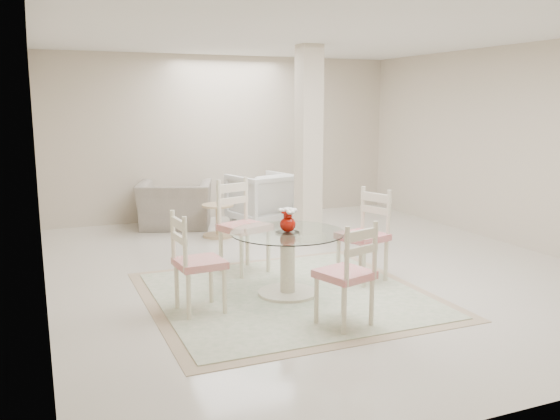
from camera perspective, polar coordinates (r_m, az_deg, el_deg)
name	(u,v)px	position (r m, az deg, el deg)	size (l,w,h in m)	color
ground	(316,267)	(7.10, 3.51, -5.51)	(7.00, 7.00, 0.00)	beige
room_shell	(318,109)	(6.83, 3.69, 9.65)	(6.02, 7.02, 2.71)	beige
column	(309,145)	(8.24, 2.77, 6.25)	(0.30, 0.30, 2.70)	beige
area_rug	(288,295)	(6.08, 0.73, -8.15)	(2.78, 2.78, 0.02)	tan
dining_table	(288,263)	(5.98, 0.74, -5.16)	(1.15, 1.15, 0.66)	beige
red_vase	(288,219)	(5.88, 0.78, -0.91)	(0.19, 0.18, 0.25)	#A10E04
dining_chair_east	(367,228)	(6.51, 8.40, -1.74)	(0.56, 0.56, 1.11)	beige
dining_chair_north	(240,219)	(6.78, -3.86, -0.85)	(0.60, 0.60, 1.18)	#EFE5C4
dining_chair_west	(192,255)	(5.49, -8.43, -4.35)	(0.46, 0.46, 1.05)	#F6EECB
dining_chair_south	(350,267)	(5.12, 6.78, -5.46)	(0.52, 0.52, 1.04)	beige
recliner_taupe	(175,205)	(9.36, -10.06, 0.47)	(1.10, 0.96, 0.72)	gray
armchair_white	(262,198)	(9.50, -1.76, 1.12)	(0.89, 0.91, 0.83)	silver
side_table	(218,222)	(8.66, -5.99, -1.14)	(0.46, 0.46, 0.48)	tan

